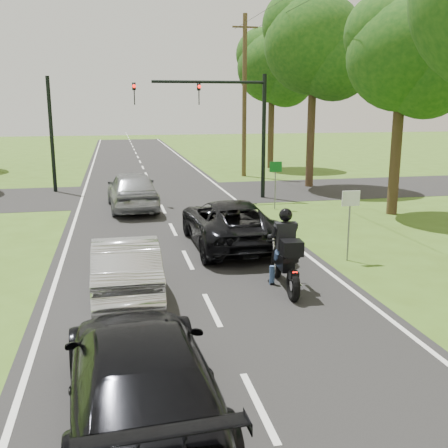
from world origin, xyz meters
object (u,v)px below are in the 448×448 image
Objects in this scene: utility_pole_far at (244,96)px; sign_white at (350,208)px; silver_suv at (132,190)px; motorcycle_rider at (286,258)px; silver_sedan at (126,265)px; dark_car_behind at (140,373)px; dark_suv at (229,223)px; sign_green at (276,174)px; traffic_signal at (227,114)px.

utility_pole_far is 19.39m from sign_white.
motorcycle_rider is at bearing 103.50° from silver_suv.
silver_sedan is 5.42m from dark_car_behind.
motorcycle_rider is 0.25× the size of utility_pole_far.
utility_pole_far reaches higher than silver_sedan.
utility_pole_far reaches higher than motorcycle_rider.
utility_pole_far is (8.07, 20.57, 4.34)m from silver_sedan.
sign_green reaches higher than dark_suv.
sign_white reaches higher than dark_car_behind.
silver_sedan is 2.09× the size of sign_green.
sign_green is at bearing -121.42° from dark_suv.
motorcycle_rider is 0.38× the size of traffic_signal.
sign_white is at bearing -82.95° from traffic_signal.
sign_green reaches higher than dark_car_behind.
traffic_signal is 8.55m from utility_pole_far.
traffic_signal is (5.14, 17.98, 3.37)m from dark_car_behind.
traffic_signal reaches higher than silver_sedan.
utility_pole_far reaches higher than traffic_signal.
sign_green is (6.77, 9.55, 0.85)m from silver_sedan.
dark_suv is at bearing 109.70° from silver_suv.
utility_pole_far is at bearing 70.32° from traffic_signal.
motorcycle_rider is 3.97m from silver_sedan.
dark_car_behind is at bearing -114.12° from sign_green.
motorcycle_rider is 11.77m from silver_suv.
dark_car_behind is at bearing 85.11° from silver_suv.
motorcycle_rider is 1.16× the size of sign_white.
dark_suv is 2.61× the size of sign_green.
traffic_signal is at bearing -112.95° from silver_sedan.
utility_pole_far is (4.62, 16.63, 4.30)m from dark_suv.
sign_white is at bearing -94.51° from utility_pole_far.
silver_sedan is at bearing -125.35° from sign_green.
utility_pole_far is 4.71× the size of sign_green.
sign_green is (2.84, 10.02, 0.77)m from motorcycle_rider.
dark_car_behind is 0.82× the size of traffic_signal.
traffic_signal reaches higher than sign_white.
motorcycle_rider is 0.55× the size of silver_sedan.
silver_suv reaches higher than dark_car_behind.
traffic_signal is 0.64× the size of utility_pole_far.
dark_suv is 0.87× the size of traffic_signal.
silver_sedan is at bearing -166.74° from sign_white.
utility_pole_far is 4.71× the size of sign_white.
dark_suv is at bearing -101.51° from traffic_signal.
silver_suv is (-2.89, 6.86, 0.10)m from dark_suv.
sign_green is (3.32, 5.61, 0.82)m from dark_suv.
sign_white is 8.00m from sign_green.
utility_pole_far is at bearing 83.27° from sign_green.
silver_suv reaches higher than silver_sedan.
dark_car_behind is at bearing -105.94° from traffic_signal.
dark_suv reaches higher than silver_sedan.
sign_white reaches higher than silver_suv.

